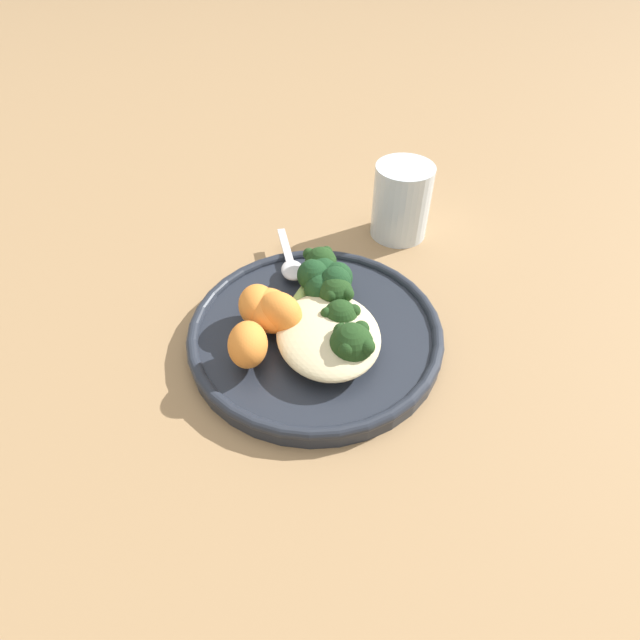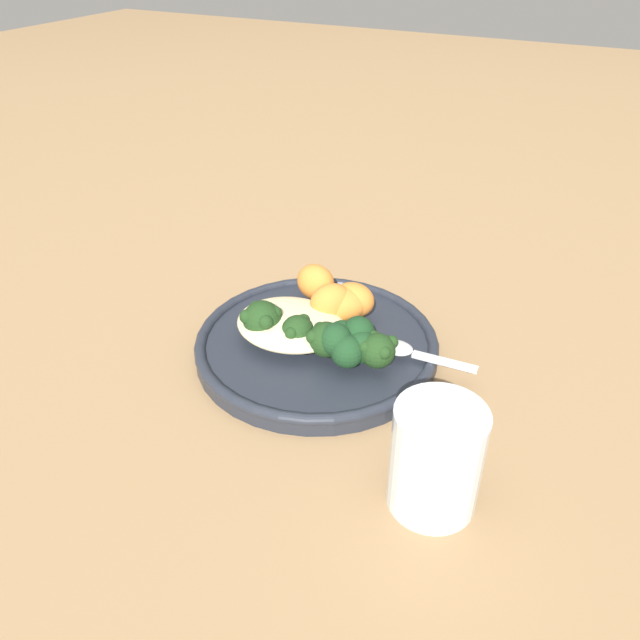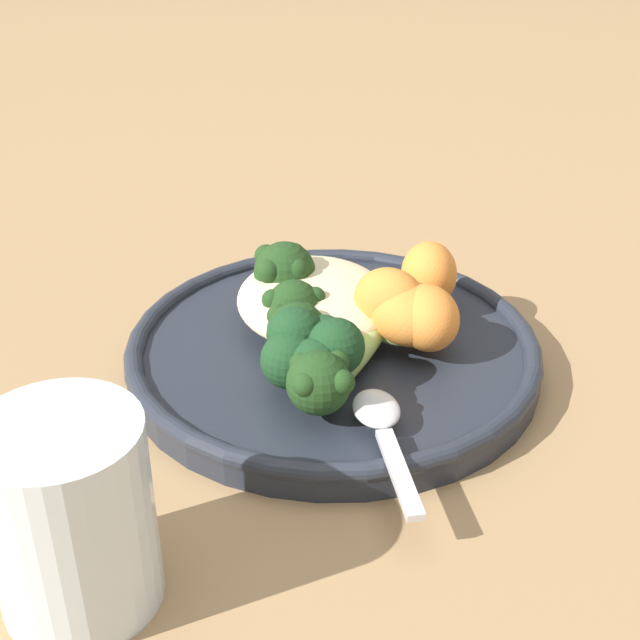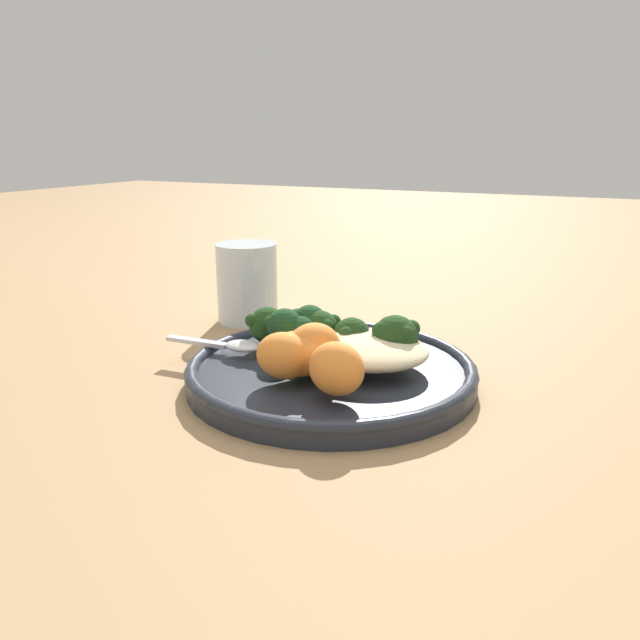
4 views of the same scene
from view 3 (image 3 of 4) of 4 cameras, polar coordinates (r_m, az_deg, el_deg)
name	(u,v)px [view 3 (image 3 of 4)]	position (r m, az deg, el deg)	size (l,w,h in m)	color
ground_plane	(304,368)	(0.56, -1.02, -3.07)	(4.00, 4.00, 0.00)	#9E7A51
plate	(334,353)	(0.56, 0.88, -2.15)	(0.26, 0.26, 0.02)	#232833
quinoa_mound	(315,299)	(0.57, -0.35, 1.34)	(0.12, 0.10, 0.02)	beige
broccoli_stalk_0	(297,280)	(0.58, -1.48, 2.58)	(0.10, 0.09, 0.04)	#8EB25B
broccoli_stalk_1	(305,310)	(0.55, -0.97, 0.62)	(0.05, 0.09, 0.03)	#8EB25B
broccoli_stalk_2	(312,332)	(0.53, -0.52, -0.77)	(0.05, 0.09, 0.04)	#8EB25B
broccoli_stalk_3	(332,374)	(0.49, 0.76, -3.46)	(0.10, 0.08, 0.04)	#8EB25B
sweet_potato_chunk_0	(429,274)	(0.59, 6.98, 2.95)	(0.05, 0.04, 0.04)	orange
sweet_potato_chunk_1	(406,312)	(0.54, 5.51, 0.49)	(0.06, 0.04, 0.04)	orange
sweet_potato_chunk_2	(389,300)	(0.55, 4.44, 1.29)	(0.05, 0.04, 0.04)	orange
sweet_potato_chunk_3	(427,318)	(0.54, 6.89, 0.15)	(0.05, 0.04, 0.04)	orange
kale_tuft	(312,350)	(0.50, -0.53, -1.96)	(0.06, 0.06, 0.04)	#193D1E
spoon	(381,422)	(0.48, 3.93, -6.53)	(0.10, 0.03, 0.01)	silver
water_glass	(71,516)	(0.40, -15.66, -11.97)	(0.07, 0.07, 0.09)	silver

